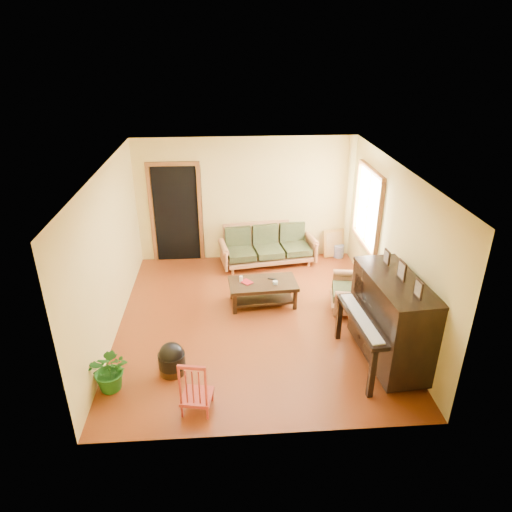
{
  "coord_description": "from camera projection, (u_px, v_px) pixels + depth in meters",
  "views": [
    {
      "loc": [
        -0.42,
        -6.53,
        4.31
      ],
      "look_at": [
        0.05,
        0.2,
        1.1
      ],
      "focal_mm": 32.0,
      "sensor_mm": 36.0,
      "label": 1
    }
  ],
  "objects": [
    {
      "name": "doorway",
      "position": [
        176.0,
        214.0,
        9.46
      ],
      "size": [
        1.08,
        0.16,
        2.05
      ],
      "primitive_type": "cube",
      "color": "black",
      "rests_on": "floor"
    },
    {
      "name": "coffee_table",
      "position": [
        263.0,
        293.0,
        8.14
      ],
      "size": [
        1.24,
        0.73,
        0.43
      ],
      "primitive_type": "cube",
      "rotation": [
        0.0,
        0.0,
        0.07
      ],
      "color": "black",
      "rests_on": "floor"
    },
    {
      "name": "potted_plant",
      "position": [
        111.0,
        369.0,
        6.09
      ],
      "size": [
        0.64,
        0.58,
        0.64
      ],
      "primitive_type": "imported",
      "rotation": [
        0.0,
        0.0,
        -0.14
      ],
      "color": "#1D5819",
      "rests_on": "floor"
    },
    {
      "name": "armchair",
      "position": [
        352.0,
        288.0,
        7.89
      ],
      "size": [
        0.93,
        0.97,
        0.83
      ],
      "primitive_type": "cube",
      "rotation": [
        0.0,
        0.0,
        -0.18
      ],
      "color": "#9E613A",
      "rests_on": "floor"
    },
    {
      "name": "footstool",
      "position": [
        172.0,
        362.0,
        6.45
      ],
      "size": [
        0.49,
        0.49,
        0.36
      ],
      "primitive_type": "cylinder",
      "rotation": [
        0.0,
        0.0,
        -0.35
      ],
      "color": "black",
      "rests_on": "floor"
    },
    {
      "name": "window",
      "position": [
        368.0,
        207.0,
        8.43
      ],
      "size": [
        0.12,
        1.36,
        1.46
      ],
      "primitive_type": "cube",
      "color": "white",
      "rests_on": "right_wall"
    },
    {
      "name": "book",
      "position": [
        243.0,
        283.0,
        7.99
      ],
      "size": [
        0.25,
        0.26,
        0.02
      ],
      "primitive_type": "imported",
      "rotation": [
        0.0,
        0.0,
        0.66
      ],
      "color": "maroon",
      "rests_on": "coffee_table"
    },
    {
      "name": "leaning_frame",
      "position": [
        334.0,
        243.0,
        9.89
      ],
      "size": [
        0.49,
        0.22,
        0.64
      ],
      "primitive_type": "cube",
      "rotation": [
        0.0,
        0.0,
        0.26
      ],
      "color": "#B6883C",
      "rests_on": "floor"
    },
    {
      "name": "ceramic_crock",
      "position": [
        339.0,
        251.0,
        9.94
      ],
      "size": [
        0.28,
        0.28,
        0.28
      ],
      "primitive_type": "cylinder",
      "rotation": [
        0.0,
        0.0,
        -0.35
      ],
      "color": "#384CA8",
      "rests_on": "floor"
    },
    {
      "name": "red_chair",
      "position": [
        196.0,
        384.0,
        5.72
      ],
      "size": [
        0.44,
        0.47,
        0.81
      ],
      "primitive_type": "cube",
      "rotation": [
        0.0,
        0.0,
        -0.17
      ],
      "color": "maroon",
      "rests_on": "floor"
    },
    {
      "name": "sofa",
      "position": [
        268.0,
        246.0,
        9.5
      ],
      "size": [
        2.06,
        1.11,
        0.84
      ],
      "primitive_type": "cube",
      "rotation": [
        0.0,
        0.0,
        0.15
      ],
      "color": "#9E613A",
      "rests_on": "floor"
    },
    {
      "name": "floor",
      "position": [
        254.0,
        319.0,
        7.76
      ],
      "size": [
        5.0,
        5.0,
        0.0
      ],
      "primitive_type": "plane",
      "color": "#58200B",
      "rests_on": "ground"
    },
    {
      "name": "glass_jar",
      "position": [
        275.0,
        283.0,
        7.98
      ],
      "size": [
        0.09,
        0.09,
        0.06
      ],
      "primitive_type": "cylinder",
      "rotation": [
        0.0,
        0.0,
        -0.06
      ],
      "color": "white",
      "rests_on": "coffee_table"
    },
    {
      "name": "remote",
      "position": [
        272.0,
        279.0,
        8.15
      ],
      "size": [
        0.16,
        0.09,
        0.02
      ],
      "primitive_type": "cube",
      "rotation": [
        0.0,
        0.0,
        -0.37
      ],
      "color": "black",
      "rests_on": "coffee_table"
    },
    {
      "name": "piano",
      "position": [
        390.0,
        322.0,
        6.47
      ],
      "size": [
        1.05,
        1.63,
        1.37
      ],
      "primitive_type": "cube",
      "rotation": [
        0.0,
        0.0,
        0.09
      ],
      "color": "black",
      "rests_on": "floor"
    },
    {
      "name": "candle",
      "position": [
        241.0,
        279.0,
        8.05
      ],
      "size": [
        0.07,
        0.07,
        0.11
      ],
      "primitive_type": "cylinder",
      "rotation": [
        0.0,
        0.0,
        -0.16
      ],
      "color": "white",
      "rests_on": "coffee_table"
    }
  ]
}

